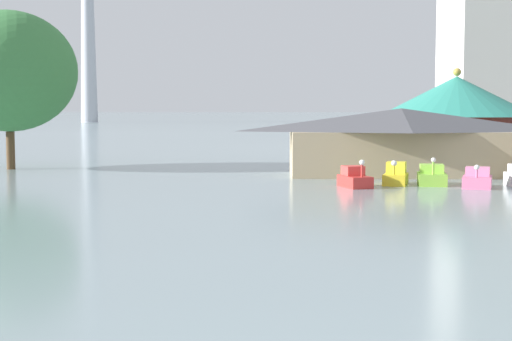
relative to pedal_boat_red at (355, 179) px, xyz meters
name	(u,v)px	position (x,y,z in m)	size (l,w,h in m)	color
pedal_boat_red	(355,179)	(0.00, 0.00, 0.00)	(1.99, 2.73, 1.72)	red
pedal_boat_yellow	(396,176)	(2.73, 1.51, 0.05)	(1.98, 2.72, 1.58)	yellow
pedal_boat_lime	(432,177)	(4.96, 1.46, 0.00)	(2.08, 2.94, 1.77)	#8CCC3F
pedal_boat_pink	(477,179)	(7.32, -0.13, -0.02)	(2.36, 2.97, 1.45)	pink
boathouse	(401,140)	(4.17, 7.90, 1.97)	(16.63, 6.12, 4.73)	tan
green_roof_pavilion	(456,112)	(11.21, 20.57, 3.88)	(13.54, 13.54, 8.19)	#993328
shoreline_tree_tall_left	(9,71)	(-25.14, 13.32, 7.07)	(10.49, 10.49, 12.24)	brown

